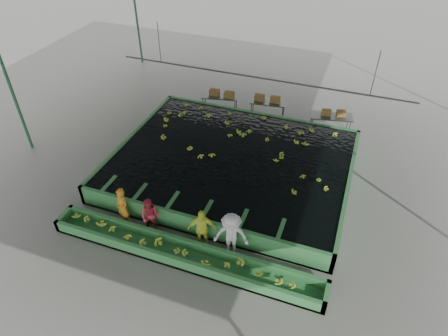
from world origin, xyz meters
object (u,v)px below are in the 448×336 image
(box_stack_mid, at_px, (267,101))
(box_stack_right, at_px, (333,115))
(flotation_tank, at_px, (232,165))
(packing_table_mid, at_px, (268,109))
(worker_d, at_px, (231,235))
(worker_c, at_px, (201,229))
(packing_table_right, at_px, (330,124))
(box_stack_left, at_px, (222,96))
(worker_a, at_px, (123,207))
(packing_table_left, at_px, (220,103))
(sorting_trough, at_px, (183,254))
(worker_b, at_px, (150,216))

(box_stack_mid, xyz_separation_m, box_stack_right, (3.51, -0.38, 0.09))
(flotation_tank, bearing_deg, packing_table_mid, 88.27)
(worker_d, bearing_deg, box_stack_mid, 86.20)
(worker_c, bearing_deg, box_stack_right, 46.99)
(worker_d, distance_m, packing_table_right, 9.40)
(worker_d, bearing_deg, box_stack_left, 100.37)
(box_stack_mid, bearing_deg, flotation_tank, -90.96)
(worker_a, relative_size, packing_table_right, 0.81)
(worker_a, height_order, box_stack_right, worker_a)
(worker_a, bearing_deg, packing_table_left, 109.59)
(worker_a, distance_m, worker_d, 4.29)
(worker_a, distance_m, packing_table_left, 9.28)
(worker_a, relative_size, box_stack_right, 1.41)
(packing_table_mid, relative_size, box_stack_mid, 1.36)
(flotation_tank, bearing_deg, worker_a, -123.10)
(flotation_tank, xyz_separation_m, packing_table_left, (-2.45, 4.96, -0.01))
(box_stack_mid, relative_size, box_stack_right, 1.16)
(packing_table_right, height_order, box_stack_right, box_stack_right)
(packing_table_left, height_order, box_stack_mid, box_stack_mid)
(flotation_tank, xyz_separation_m, worker_a, (-2.80, -4.30, 0.38))
(packing_table_mid, height_order, packing_table_right, packing_table_right)
(box_stack_right, bearing_deg, flotation_tank, -126.00)
(packing_table_right, relative_size, box_stack_right, 1.74)
(packing_table_left, bearing_deg, worker_d, -67.00)
(packing_table_left, height_order, box_stack_left, box_stack_left)
(worker_a, distance_m, box_stack_mid, 10.06)
(flotation_tank, height_order, packing_table_mid, flotation_tank)
(worker_c, bearing_deg, flotation_tank, 71.24)
(flotation_tank, height_order, sorting_trough, flotation_tank)
(box_stack_left, bearing_deg, box_stack_mid, 8.17)
(worker_c, bearing_deg, box_stack_left, 82.52)
(flotation_tank, distance_m, packing_table_left, 5.53)
(box_stack_left, xyz_separation_m, box_stack_mid, (2.43, 0.35, -0.03))
(packing_table_left, relative_size, box_stack_mid, 1.41)
(flotation_tank, bearing_deg, box_stack_right, 54.00)
(worker_c, xyz_separation_m, packing_table_mid, (-0.22, 9.58, -0.42))
(flotation_tank, relative_size, worker_d, 5.37)
(packing_table_right, bearing_deg, worker_b, -119.43)
(worker_c, xyz_separation_m, worker_d, (1.10, 0.00, 0.09))
(packing_table_mid, relative_size, packing_table_right, 0.90)
(worker_b, distance_m, packing_table_left, 9.30)
(packing_table_left, bearing_deg, box_stack_mid, 8.35)
(sorting_trough, bearing_deg, packing_table_right, 70.54)
(packing_table_mid, xyz_separation_m, box_stack_left, (-2.50, -0.30, 0.46))
(worker_c, xyz_separation_m, box_stack_right, (3.22, 9.25, 0.09))
(worker_d, height_order, packing_table_right, worker_d)
(packing_table_left, bearing_deg, worker_c, -73.01)
(worker_a, distance_m, packing_table_right, 11.14)
(worker_b, height_order, packing_table_mid, worker_b)
(worker_a, distance_m, worker_b, 1.15)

